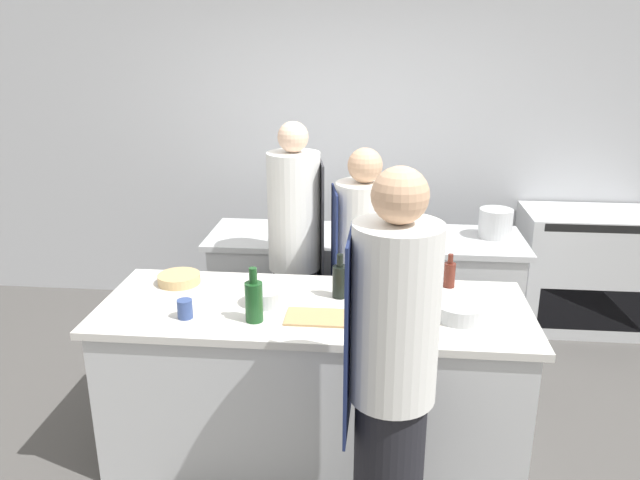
{
  "coord_description": "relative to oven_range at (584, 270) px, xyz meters",
  "views": [
    {
      "loc": [
        0.32,
        -3.01,
        2.28
      ],
      "look_at": [
        0.0,
        0.35,
        1.14
      ],
      "focal_mm": 35.0,
      "sensor_mm": 36.0,
      "label": 1
    }
  ],
  "objects": [
    {
      "name": "bottle_vinegar",
      "position": [
        -1.84,
        -1.65,
        0.52
      ],
      "size": [
        0.08,
        0.08,
        0.25
      ],
      "color": "black",
      "rests_on": "prep_counter"
    },
    {
      "name": "bowl_mixing_large",
      "position": [
        -2.78,
        -1.54,
        0.44
      ],
      "size": [
        0.24,
        0.24,
        0.05
      ],
      "color": "tan",
      "rests_on": "prep_counter"
    },
    {
      "name": "prep_counter",
      "position": [
        -1.97,
        -1.77,
        -0.03
      ],
      "size": [
        2.28,
        0.86,
        0.89
      ],
      "color": "silver",
      "rests_on": "ground_plane"
    },
    {
      "name": "bottle_sauce",
      "position": [
        -2.25,
        -1.98,
        0.53
      ],
      "size": [
        0.09,
        0.09,
        0.28
      ],
      "color": "#19471E",
      "rests_on": "prep_counter"
    },
    {
      "name": "bowl_prep_small",
      "position": [
        -2.24,
        -1.77,
        0.46
      ],
      "size": [
        0.2,
        0.2,
        0.08
      ],
      "color": "#B7BABC",
      "rests_on": "prep_counter"
    },
    {
      "name": "bottle_olive_oil",
      "position": [
        -1.52,
        -1.74,
        0.53
      ],
      "size": [
        0.09,
        0.09,
        0.29
      ],
      "color": "silver",
      "rests_on": "prep_counter"
    },
    {
      "name": "pass_counter",
      "position": [
        -1.73,
        -0.57,
        -0.03
      ],
      "size": [
        2.23,
        0.68,
        0.89
      ],
      "color": "silver",
      "rests_on": "ground_plane"
    },
    {
      "name": "chef_at_stove",
      "position": [
        -2.17,
        -1.01,
        0.41
      ],
      "size": [
        0.37,
        0.36,
        1.76
      ],
      "rotation": [
        0.0,
        0.0,
        -1.4
      ],
      "color": "black",
      "rests_on": "ground_plane"
    },
    {
      "name": "oven_range",
      "position": [
        0.0,
        0.0,
        0.0
      ],
      "size": [
        1.0,
        0.61,
        0.95
      ],
      "color": "silver",
      "rests_on": "ground_plane"
    },
    {
      "name": "bottle_wine",
      "position": [
        -1.23,
        -1.45,
        0.5
      ],
      "size": [
        0.07,
        0.07,
        0.2
      ],
      "color": "#5B2319",
      "rests_on": "prep_counter"
    },
    {
      "name": "ground_plane",
      "position": [
        -1.97,
        -1.77,
        -0.47
      ],
      "size": [
        16.0,
        16.0,
        0.0
      ],
      "primitive_type": "plane",
      "color": "#4C4947"
    },
    {
      "name": "cutting_board",
      "position": [
        -1.89,
        -1.93,
        0.42
      ],
      "size": [
        0.41,
        0.2,
        0.01
      ],
      "color": "tan",
      "rests_on": "prep_counter"
    },
    {
      "name": "cup",
      "position": [
        -2.61,
        -1.98,
        0.47
      ],
      "size": [
        0.08,
        0.08,
        0.1
      ],
      "color": "#33477F",
      "rests_on": "prep_counter"
    },
    {
      "name": "wall_back",
      "position": [
        -1.97,
        0.36,
        0.93
      ],
      "size": [
        8.0,
        0.06,
        2.8
      ],
      "color": "silver",
      "rests_on": "ground_plane"
    },
    {
      "name": "chef_at_pass_far",
      "position": [
        -1.73,
        -1.13,
        0.34
      ],
      "size": [
        0.38,
        0.37,
        1.62
      ],
      "rotation": [
        0.0,
        0.0,
        1.73
      ],
      "color": "black",
      "rests_on": "ground_plane"
    },
    {
      "name": "bowl_ceramic_blue",
      "position": [
        -1.21,
        -1.85,
        0.46
      ],
      "size": [
        0.27,
        0.27,
        0.08
      ],
      "color": "#B7BABC",
      "rests_on": "prep_counter"
    },
    {
      "name": "bottle_cooking_oil",
      "position": [
        -1.43,
        -1.81,
        0.53
      ],
      "size": [
        0.08,
        0.08,
        0.28
      ],
      "color": "#B2A84C",
      "rests_on": "prep_counter"
    },
    {
      "name": "chef_at_prep_near",
      "position": [
        -1.57,
        -2.51,
        0.43
      ],
      "size": [
        0.37,
        0.36,
        1.81
      ],
      "rotation": [
        0.0,
        0.0,
        1.55
      ],
      "color": "black",
      "rests_on": "ground_plane"
    },
    {
      "name": "stockpot",
      "position": [
        -0.82,
        -0.5,
        0.52
      ],
      "size": [
        0.23,
        0.23,
        0.2
      ],
      "color": "silver",
      "rests_on": "pass_counter"
    },
    {
      "name": "bottle_water",
      "position": [
        -1.63,
        -1.91,
        0.52
      ],
      "size": [
        0.07,
        0.07,
        0.26
      ],
      "color": "#2D5175",
      "rests_on": "prep_counter"
    }
  ]
}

